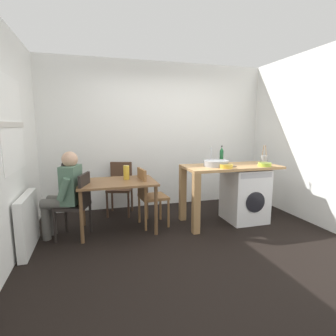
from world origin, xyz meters
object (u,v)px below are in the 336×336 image
(bottle_tall_green, at_px, (222,155))
(washing_machine, at_px, (244,195))
(colander, at_px, (265,164))
(dining_table, at_px, (117,188))
(mixing_bowl, at_px, (226,166))
(seated_person, at_px, (65,190))
(utensil_crock, at_px, (264,159))
(chair_opposite, at_px, (149,194))
(vase, at_px, (126,173))
(chair_person_seat, at_px, (78,202))
(chair_spare_by_wall, at_px, (120,185))

(bottle_tall_green, bearing_deg, washing_machine, -40.60)
(colander, bearing_deg, dining_table, 170.48)
(mixing_bowl, bearing_deg, seated_person, 173.04)
(dining_table, xyz_separation_m, utensil_crock, (2.39, -0.10, 0.35))
(chair_opposite, xyz_separation_m, bottle_tall_green, (1.25, 0.06, 0.54))
(bottle_tall_green, relative_size, mixing_bowl, 1.47)
(bottle_tall_green, bearing_deg, vase, -179.81)
(chair_opposite, bearing_deg, washing_machine, 77.25)
(chair_person_seat, xyz_separation_m, chair_opposite, (1.02, 0.17, 0.00))
(chair_person_seat, distance_m, vase, 0.81)
(dining_table, xyz_separation_m, colander, (2.21, -0.37, 0.31))
(chair_opposite, relative_size, mixing_bowl, 4.51)
(chair_person_seat, distance_m, washing_machine, 2.57)
(washing_machine, bearing_deg, vase, 172.31)
(colander, xyz_separation_m, vase, (-2.06, 0.47, -0.11))
(chair_opposite, relative_size, vase, 4.34)
(bottle_tall_green, bearing_deg, chair_spare_by_wall, 157.40)
(utensil_crock, bearing_deg, chair_person_seat, -179.58)
(utensil_crock, bearing_deg, mixing_bowl, -163.17)
(vase, bearing_deg, chair_person_seat, -162.35)
(vase, bearing_deg, washing_machine, -7.69)
(mixing_bowl, bearing_deg, chair_person_seat, 173.84)
(seated_person, height_order, colander, seated_person)
(chair_opposite, distance_m, chair_spare_by_wall, 0.81)
(washing_machine, relative_size, colander, 4.30)
(chair_person_seat, bearing_deg, washing_machine, -73.14)
(washing_machine, height_order, mixing_bowl, mixing_bowl)
(chair_spare_by_wall, bearing_deg, mixing_bowl, 159.45)
(dining_table, bearing_deg, utensil_crock, -2.41)
(seated_person, relative_size, utensil_crock, 4.01)
(utensil_crock, bearing_deg, seated_person, 179.51)
(bottle_tall_green, relative_size, utensil_crock, 0.98)
(bottle_tall_green, relative_size, colander, 1.47)
(bottle_tall_green, xyz_separation_m, mixing_bowl, (-0.16, -0.46, -0.10))
(seated_person, bearing_deg, bottle_tall_green, -68.24)
(bottle_tall_green, bearing_deg, dining_table, -176.51)
(chair_spare_by_wall, height_order, utensil_crock, utensil_crock)
(washing_machine, bearing_deg, dining_table, 175.68)
(bottle_tall_green, height_order, utensil_crock, utensil_crock)
(mixing_bowl, height_order, vase, mixing_bowl)
(seated_person, height_order, vase, seated_person)
(chair_person_seat, relative_size, utensil_crock, 3.00)
(chair_person_seat, relative_size, chair_spare_by_wall, 1.00)
(chair_opposite, distance_m, colander, 1.84)
(seated_person, height_order, washing_machine, seated_person)
(chair_opposite, relative_size, bottle_tall_green, 3.06)
(chair_spare_by_wall, bearing_deg, vase, 109.71)
(dining_table, relative_size, mixing_bowl, 5.51)
(chair_spare_by_wall, height_order, seated_person, seated_person)
(mixing_bowl, bearing_deg, dining_table, 167.36)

